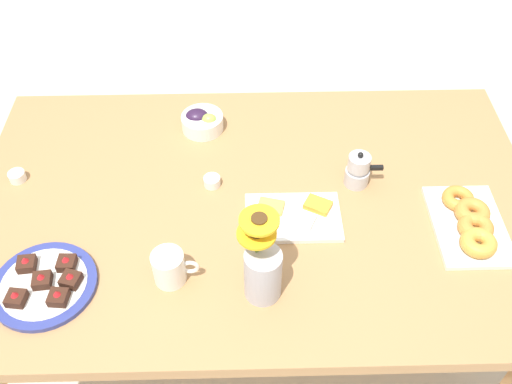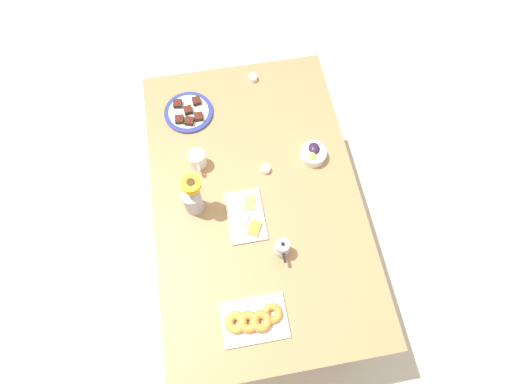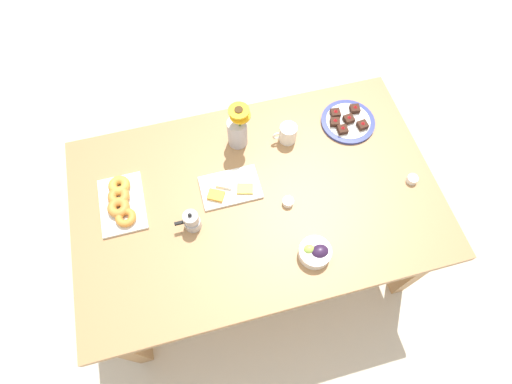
# 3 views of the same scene
# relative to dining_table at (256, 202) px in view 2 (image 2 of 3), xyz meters

# --- Properties ---
(ground_plane) EXTENTS (6.00, 6.00, 0.00)m
(ground_plane) POSITION_rel_dining_table_xyz_m (0.00, 0.00, -0.65)
(ground_plane) COLOR beige
(dining_table) EXTENTS (1.60, 1.00, 0.74)m
(dining_table) POSITION_rel_dining_table_xyz_m (0.00, 0.00, 0.00)
(dining_table) COLOR #A87A4C
(dining_table) RESTS_ON ground_plane
(coffee_mug) EXTENTS (0.12, 0.08, 0.09)m
(coffee_mug) POSITION_rel_dining_table_xyz_m (-0.22, -0.25, 0.13)
(coffee_mug) COLOR white
(coffee_mug) RESTS_ON dining_table
(grape_bowl) EXTENTS (0.13, 0.13, 0.07)m
(grape_bowl) POSITION_rel_dining_table_xyz_m (-0.16, 0.32, 0.12)
(grape_bowl) COLOR white
(grape_bowl) RESTS_ON dining_table
(cheese_platter) EXTENTS (0.26, 0.17, 0.03)m
(cheese_platter) POSITION_rel_dining_table_xyz_m (0.10, -0.06, 0.10)
(cheese_platter) COLOR white
(cheese_platter) RESTS_ON dining_table
(croissant_platter) EXTENTS (0.19, 0.28, 0.05)m
(croissant_platter) POSITION_rel_dining_table_xyz_m (0.57, -0.11, 0.11)
(croissant_platter) COLOR white
(croissant_platter) RESTS_ON dining_table
(jam_cup_honey) EXTENTS (0.05, 0.05, 0.03)m
(jam_cup_honey) POSITION_rel_dining_table_xyz_m (-0.13, 0.07, 0.10)
(jam_cup_honey) COLOR white
(jam_cup_honey) RESTS_ON dining_table
(jam_cup_berry) EXTENTS (0.05, 0.05, 0.03)m
(jam_cup_berry) POSITION_rel_dining_table_xyz_m (-0.69, 0.10, 0.10)
(jam_cup_berry) COLOR white
(jam_cup_berry) RESTS_ON dining_table
(dessert_plate) EXTENTS (0.26, 0.26, 0.05)m
(dessert_plate) POSITION_rel_dining_table_xyz_m (-0.53, -0.27, 0.10)
(dessert_plate) COLOR navy
(dessert_plate) RESTS_ON dining_table
(flower_vase) EXTENTS (0.10, 0.11, 0.26)m
(flower_vase) POSITION_rel_dining_table_xyz_m (0.01, -0.30, 0.18)
(flower_vase) COLOR #B2B2BC
(flower_vase) RESTS_ON dining_table
(moka_pot) EXTENTS (0.11, 0.07, 0.12)m
(moka_pot) POSITION_rel_dining_table_xyz_m (0.29, 0.07, 0.13)
(moka_pot) COLOR #B7B7BC
(moka_pot) RESTS_ON dining_table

